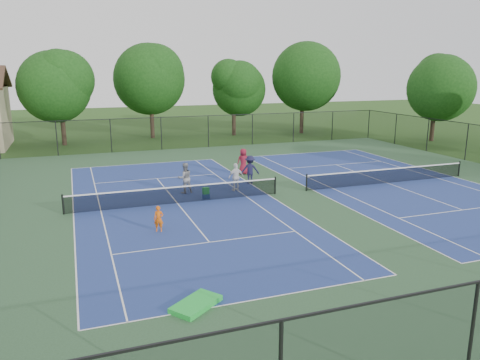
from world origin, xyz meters
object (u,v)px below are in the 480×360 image
object	(u,v)px
tree_back_b	(150,76)
child_player	(159,219)
bystander_b	(250,170)
tree_back_a	(59,83)
bystander_c	(243,161)
ball_hopper	(206,191)
instructor	(185,178)
tree_back_d	(303,73)
tree_back_c	(234,86)
bystander_a	(236,177)
ball_crate	(206,196)
tree_side_e	(437,84)

from	to	relation	value
tree_back_b	child_player	bearing A→B (deg)	-99.00
bystander_b	tree_back_a	bearing A→B (deg)	-40.79
bystander_c	ball_hopper	distance (m)	6.89
tree_back_b	instructor	size ratio (longest dim) A/B	5.40
tree_back_d	ball_hopper	world-z (taller)	tree_back_d
bystander_b	tree_back_c	bearing A→B (deg)	-85.97
child_player	instructor	size ratio (longest dim) A/B	0.65
tree_back_a	bystander_a	bearing A→B (deg)	-65.98
tree_back_a	bystander_c	bearing A→B (deg)	-56.52
tree_back_c	bystander_b	xyz separation A→B (m)	(-6.50, -21.99, -4.56)
tree_back_b	instructor	bearing A→B (deg)	-94.91
instructor	ball_crate	distance (m)	2.04
child_player	tree_back_c	bearing A→B (deg)	83.45
tree_back_b	ball_crate	bearing A→B (deg)	-92.75
tree_back_d	instructor	xyz separation A→B (m)	(-19.05, -21.91, -5.90)
tree_side_e	bystander_c	xyz separation A→B (m)	(-23.95, -8.22, -4.89)
bystander_a	ball_hopper	bearing A→B (deg)	19.50
bystander_a	ball_crate	size ratio (longest dim) A/B	4.34
child_player	bystander_b	size ratio (longest dim) A/B	0.65
tree_back_b	bystander_a	bearing A→B (deg)	-87.64
child_player	bystander_c	size ratio (longest dim) A/B	0.66
bystander_a	ball_hopper	world-z (taller)	bystander_a
ball_crate	ball_hopper	world-z (taller)	ball_hopper
child_player	bystander_b	world-z (taller)	bystander_b
tree_back_a	bystander_b	world-z (taller)	tree_back_a
tree_back_c	tree_back_a	bearing A→B (deg)	-176.82
tree_back_a	tree_back_d	bearing A→B (deg)	0.00
tree_back_a	ball_crate	distance (m)	25.53
tree_back_b	tree_back_d	xyz separation A→B (m)	(17.00, -2.00, 0.23)
tree_side_e	child_player	world-z (taller)	tree_side_e
tree_back_a	tree_back_c	world-z (taller)	tree_back_a
ball_hopper	bystander_a	bearing A→B (deg)	26.99
tree_back_c	ball_hopper	world-z (taller)	tree_back_c
tree_side_e	child_player	xyz separation A→B (m)	(-31.79, -18.23, -5.20)
tree_back_b	bystander_b	distance (m)	23.81
bystander_b	tree_back_d	bearing A→B (deg)	-104.13
bystander_b	bystander_c	world-z (taller)	bystander_b
tree_back_b	instructor	world-z (taller)	tree_back_b
tree_side_e	bystander_a	bearing A→B (deg)	-154.39
tree_back_a	ball_crate	world-z (taller)	tree_back_a
tree_back_c	instructor	world-z (taller)	tree_back_c
tree_back_c	tree_side_e	size ratio (longest dim) A/B	0.95
tree_back_b	bystander_b	bearing A→B (deg)	-83.80
tree_back_c	bystander_a	world-z (taller)	tree_back_c
tree_back_c	ball_hopper	xyz separation A→B (m)	(-10.23, -24.60, -5.00)
tree_back_c	bystander_b	distance (m)	23.38
tree_back_b	bystander_a	distance (m)	25.14
tree_back_c	ball_crate	xyz separation A→B (m)	(-10.23, -24.60, -5.33)
ball_hopper	ball_crate	bearing A→B (deg)	0.00
child_player	bystander_a	xyz separation A→B (m)	(5.79, 5.77, 0.26)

